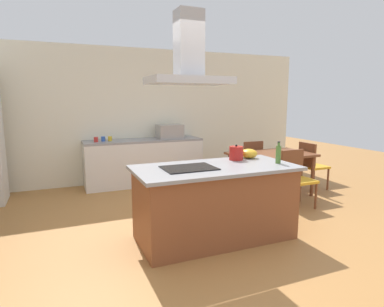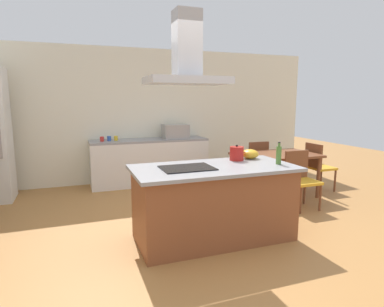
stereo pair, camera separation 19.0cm
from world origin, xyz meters
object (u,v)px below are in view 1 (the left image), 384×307
Objects in this scene: olive_oil_bottle at (278,154)px; chair_at_right_end at (311,163)px; coffee_mug_blue at (103,139)px; dining_table at (271,158)px; coffee_mug_red at (96,140)px; mixing_bowl at (249,154)px; coffee_mug_yellow at (110,139)px; countertop_microwave at (170,131)px; chair_facing_back_wall at (250,160)px; tea_kettle at (236,153)px; cooktop at (189,168)px; range_hood at (189,61)px; chair_facing_island at (296,175)px.

olive_oil_bottle is 0.31× the size of chair_at_right_end.
coffee_mug_blue reaches higher than dining_table.
coffee_mug_red is at bearing 150.46° from dining_table.
mixing_bowl is 2.97m from coffee_mug_yellow.
coffee_mug_red is (-1.46, -0.02, -0.09)m from countertop_microwave.
chair_facing_back_wall is (1.08, 1.63, -0.45)m from mixing_bowl.
tea_kettle is at bearing -127.89° from chair_facing_back_wall.
olive_oil_bottle is at bearing -62.58° from coffee_mug_yellow.
coffee_mug_blue is 0.10× the size of chair_at_right_end.
coffee_mug_blue is at bearing 119.19° from olive_oil_bottle.
cooktop is 0.67× the size of range_hood.
olive_oil_bottle is 3.05m from countertop_microwave.
chair_facing_island is (2.79, -2.25, -0.44)m from coffee_mug_red.
coffee_mug_yellow is at bearing 119.17° from mixing_bowl.
countertop_microwave is at bearing 0.88° from coffee_mug_red.
mixing_bowl is at bearing 17.03° from cooktop.
cooktop is at bearing -156.97° from chair_at_right_end.
cooktop is at bearing 172.54° from olive_oil_bottle.
mixing_bowl is 3.07m from coffee_mug_red.
countertop_microwave reaches higher than tea_kettle.
tea_kettle is 0.85× the size of olive_oil_bottle.
cooktop is 2.94m from coffee_mug_red.
countertop_microwave reaches higher than chair_facing_island.
coffee_mug_yellow reaches higher than chair_facing_back_wall.
range_hood reaches higher than dining_table.
cooktop is 1.20× the size of countertop_microwave.
dining_table is (2.65, -1.63, -0.28)m from coffee_mug_blue.
olive_oil_bottle is 0.30× the size of range_hood.
tea_kettle is 0.54m from olive_oil_bottle.
coffee_mug_red reaches higher than chair_facing_island.
chair_facing_island is 1.33m from chair_facing_back_wall.
olive_oil_bottle reaches higher than coffee_mug_blue.
coffee_mug_yellow is at bearing 117.42° from olive_oil_bottle.
olive_oil_bottle is 3.50m from coffee_mug_blue.
chair_facing_back_wall is at bearing 90.00° from chair_facing_island.
dining_table is at bearing -32.67° from coffee_mug_yellow.
tea_kettle is 2.19m from chair_facing_back_wall.
coffee_mug_red is at bearing 121.51° from olive_oil_bottle.
range_hood reaches higher than coffee_mug_yellow.
range_hood is at bearing -137.04° from chair_facing_back_wall.
mixing_bowl is 2.27m from chair_at_right_end.
range_hood is (0.44, -2.90, 1.16)m from coffee_mug_yellow.
chair_facing_back_wall is (1.33, -0.94, -0.53)m from countertop_microwave.
mixing_bowl is 0.26× the size of chair_at_right_end.
coffee_mug_yellow is (0.13, -0.01, 0.00)m from coffee_mug_blue.
coffee_mug_red and coffee_mug_blue have the same top height.
coffee_mug_blue is at bearing 116.95° from tea_kettle.
coffee_mug_yellow reaches higher than dining_table.
chair_at_right_end is (3.57, -1.63, -0.44)m from coffee_mug_blue.
chair_facing_island is 2.69m from range_hood.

